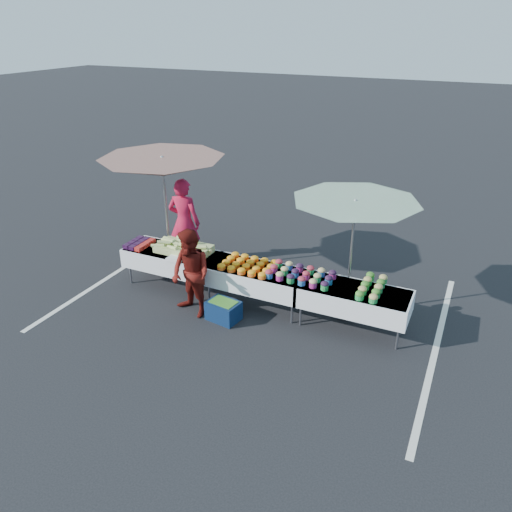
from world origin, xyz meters
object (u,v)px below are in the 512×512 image
at_px(table_center, 256,277).
at_px(storage_bin, 224,310).
at_px(customer, 191,274).
at_px(vendor, 184,222).
at_px(table_left, 172,258).
at_px(umbrella_left, 163,168).
at_px(umbrella_right, 355,211).
at_px(table_right, 354,298).

xyz_separation_m(table_center, storage_bin, (-0.31, -0.69, -0.40)).
relative_size(table_center, customer, 1.16).
xyz_separation_m(vendor, storage_bin, (1.79, -1.63, -0.76)).
relative_size(table_left, customer, 1.16).
relative_size(table_center, umbrella_left, 0.68).
bearing_deg(table_center, umbrella_right, 14.09).
bearing_deg(table_left, umbrella_right, 6.72).
relative_size(table_center, umbrella_right, 0.86).
distance_m(table_left, table_right, 3.60).
xyz_separation_m(table_right, storage_bin, (-2.11, -0.69, -0.40)).
bearing_deg(umbrella_left, vendor, 81.65).
bearing_deg(table_left, customer, -39.67).
bearing_deg(customer, table_right, 34.78).
height_order(customer, umbrella_left, umbrella_left).
height_order(umbrella_right, storage_bin, umbrella_right).
distance_m(table_left, umbrella_left, 1.75).
height_order(table_left, table_right, same).
xyz_separation_m(table_center, vendor, (-2.10, 0.95, 0.36)).
relative_size(umbrella_left, umbrella_right, 1.26).
bearing_deg(customer, table_left, 159.55).
distance_m(table_left, storage_bin, 1.69).
xyz_separation_m(vendor, umbrella_right, (3.69, -0.55, 1.02)).
bearing_deg(table_left, table_center, 0.00).
xyz_separation_m(table_right, vendor, (-3.90, 0.95, 0.36)).
height_order(vendor, storage_bin, vendor).
bearing_deg(umbrella_right, table_center, -165.91).
height_order(table_left, storage_bin, table_left).
distance_m(table_left, customer, 1.19).
relative_size(umbrella_left, storage_bin, 4.52).
distance_m(table_center, vendor, 2.33).
height_order(table_left, umbrella_left, umbrella_left).
distance_m(table_left, umbrella_right, 3.69).
relative_size(umbrella_right, storage_bin, 3.59).
distance_m(table_center, umbrella_right, 2.15).
bearing_deg(umbrella_left, table_center, -11.59).
bearing_deg(storage_bin, vendor, 146.56).
distance_m(table_right, customer, 2.81).
xyz_separation_m(table_left, umbrella_left, (-0.37, 0.45, 1.65)).
distance_m(umbrella_left, storage_bin, 2.99).
bearing_deg(table_center, table_left, 180.00).
relative_size(table_left, table_right, 1.00).
distance_m(table_center, umbrella_left, 2.76).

